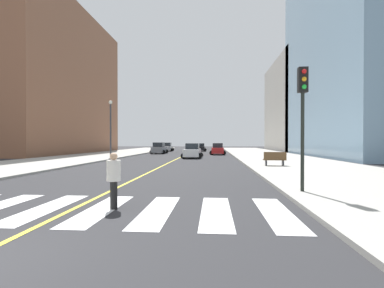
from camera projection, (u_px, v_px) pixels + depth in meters
sidewalk_kerb_east at (304, 165)px, 23.64m from camera, size 10.00×120.00×0.15m
sidewalk_kerb_west at (36, 163)px, 25.55m from camera, size 10.00×120.00×0.15m
crosswalk_paint at (74, 209)px, 8.65m from camera, size 13.50×4.00×0.01m
lane_divider_paint at (186, 154)px, 44.53m from camera, size 0.16×80.00×0.01m
parking_garage_concrete at (314, 106)px, 62.44m from camera, size 18.00×24.00×20.51m
low_rise_brick_west at (44, 83)px, 49.80m from camera, size 16.00×32.00×25.64m
car_black_nearest at (201, 148)px, 58.12m from camera, size 2.41×3.83×1.70m
car_red_second at (218, 149)px, 43.60m from camera, size 2.61×4.14×1.84m
car_white_third at (192, 151)px, 34.71m from camera, size 2.68×4.24×1.88m
car_gray_fourth at (159, 148)px, 47.00m from camera, size 2.76×4.37×1.93m
car_silver_fifth at (167, 147)px, 58.43m from camera, size 2.66×4.19×1.85m
traffic_light_near_corner at (303, 104)px, 10.86m from camera, size 0.36×0.41×4.94m
park_bench at (275, 159)px, 22.36m from camera, size 1.82×0.62×1.12m
pedestrian_crossing at (114, 178)px, 8.69m from camera, size 0.44×0.44×1.78m
street_lamp at (111, 124)px, 33.84m from camera, size 0.44×0.44×7.04m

